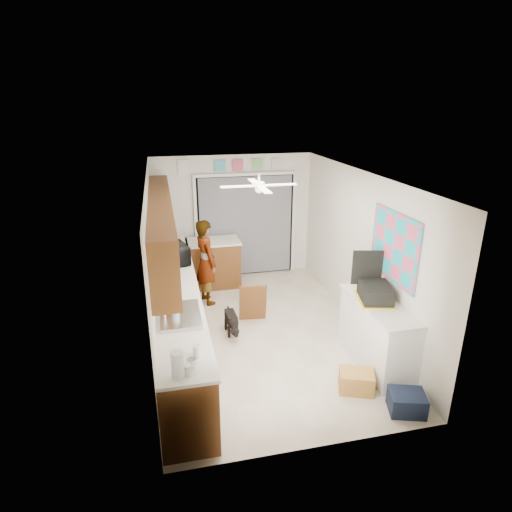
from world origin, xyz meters
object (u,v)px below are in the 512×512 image
soap_bottle (175,306)px  cup (192,363)px  microwave (175,254)px  navy_crate (407,402)px  suitcase (375,292)px  paper_towel_roll (178,365)px  dog (231,322)px  man (206,262)px  cardboard_box (356,381)px

soap_bottle → cup: (0.11, -1.17, -0.09)m
microwave → soap_bottle: (-0.08, -1.87, -0.02)m
navy_crate → microwave: bearing=128.8°
soap_bottle → suitcase: bearing=-3.2°
cup → paper_towel_roll: (-0.14, -0.14, 0.09)m
microwave → dog: microwave is taller
microwave → suitcase: bearing=-145.1°
soap_bottle → microwave: bearing=87.6°
man → soap_bottle: bearing=147.3°
microwave → cardboard_box: size_ratio=1.34×
microwave → dog: size_ratio=1.14×
microwave → navy_crate: microwave is taller
cardboard_box → man: 3.42m
paper_towel_roll → suitcase: size_ratio=0.55×
navy_crate → man: (-1.97, 3.48, 0.65)m
paper_towel_roll → man: size_ratio=0.18×
paper_towel_roll → cardboard_box: size_ratio=0.66×
soap_bottle → man: bearing=74.2°
soap_bottle → suitcase: (2.66, -0.15, -0.02)m
microwave → cup: (0.03, -3.04, -0.11)m
navy_crate → man: man is taller
paper_towel_roll → navy_crate: (2.63, 0.05, -0.96)m
microwave → dog: 1.48m
cup → cardboard_box: cup is taller
cardboard_box → dog: (-1.32, 1.77, 0.06)m
soap_bottle → cardboard_box: (2.18, -0.76, -0.94)m
suitcase → man: bearing=144.2°
suitcase → dog: (-1.80, 1.16, -0.85)m
soap_bottle → man: size_ratio=0.17×
suitcase → microwave: bearing=155.5°
cup → dog: (0.76, 2.18, -0.79)m
microwave → cup: size_ratio=4.67×
microwave → soap_bottle: size_ratio=2.14×
microwave → cardboard_box: microwave is taller
man → dog: man is taller
microwave → cup: microwave is taller
man → dog: bearing=174.1°
microwave → suitcase: size_ratio=1.11×
cup → navy_crate: cup is taller
microwave → paper_towel_roll: size_ratio=2.02×
cup → paper_towel_roll: 0.22m
microwave → suitcase: microwave is taller
microwave → navy_crate: (2.51, -3.13, -0.97)m
microwave → suitcase: 3.28m
cardboard_box → cup: bearing=-168.8°
paper_towel_roll → man: (0.66, 3.53, -0.30)m
navy_crate → cardboard_box: bearing=129.6°
suitcase → dog: 2.30m
paper_towel_roll → soap_bottle: bearing=88.5°
cup → suitcase: 2.75m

